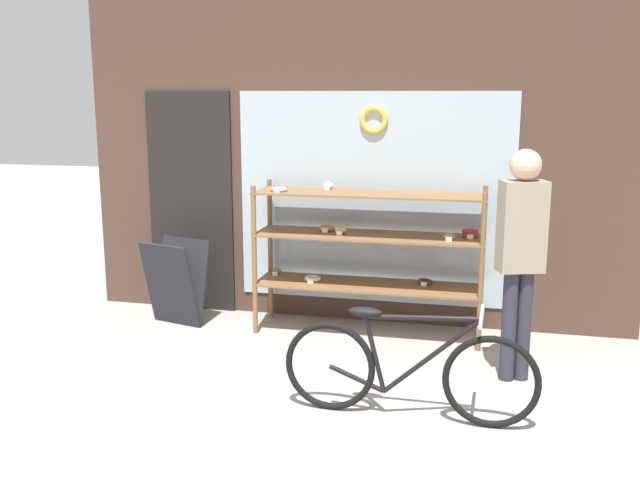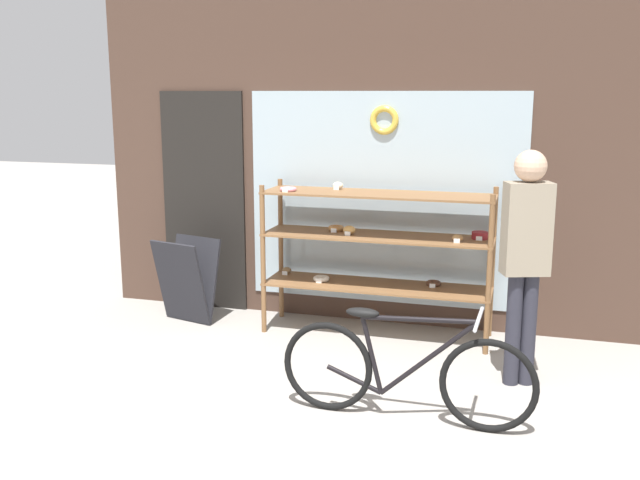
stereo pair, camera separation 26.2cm
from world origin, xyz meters
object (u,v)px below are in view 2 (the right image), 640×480
pedestrian (526,249)px  bicycle (404,372)px  sandwich_board (187,280)px  display_case (376,242)px

pedestrian → bicycle: bearing=-149.1°
bicycle → sandwich_board: size_ratio=2.16×
sandwich_board → display_case: bearing=19.8°
bicycle → pedestrian: (0.70, 0.83, 0.68)m
sandwich_board → pedestrian: pedestrian is taller
display_case → pedestrian: bearing=-32.2°
bicycle → display_case: bearing=109.7°
pedestrian → sandwich_board: bearing=149.3°
sandwich_board → bicycle: bearing=-17.9°
display_case → bicycle: (0.53, -1.61, -0.49)m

